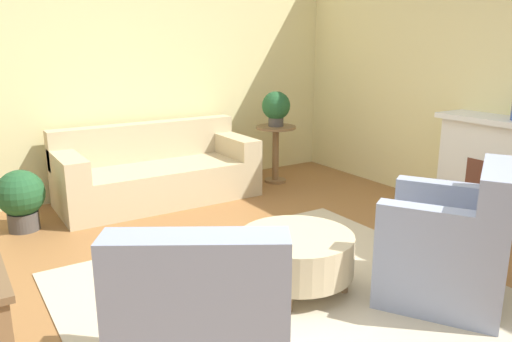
% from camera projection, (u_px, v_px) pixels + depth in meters
% --- Properties ---
extents(ground_plane, '(16.00, 16.00, 0.00)m').
position_uv_depth(ground_plane, '(280.00, 293.00, 3.53)').
color(ground_plane, '#996638').
extents(wall_back, '(9.99, 0.12, 2.80)m').
position_uv_depth(wall_back, '(127.00, 71.00, 5.67)').
color(wall_back, beige).
rests_on(wall_back, ground_plane).
extents(rug, '(2.87, 2.49, 0.01)m').
position_uv_depth(rug, '(280.00, 292.00, 3.53)').
color(rug, beige).
rests_on(rug, ground_plane).
extents(couch, '(2.14, 0.89, 0.83)m').
position_uv_depth(couch, '(157.00, 173.00, 5.54)').
color(couch, '#C6B289').
rests_on(couch, ground_plane).
extents(armchair_left, '(1.07, 1.07, 0.95)m').
position_uv_depth(armchair_left, '(203.00, 331.00, 2.40)').
color(armchair_left, '#8E99B2').
rests_on(armchair_left, rug).
extents(armchair_right, '(1.07, 1.07, 0.95)m').
position_uv_depth(armchair_right, '(451.00, 247.00, 3.37)').
color(armchair_right, '#8E99B2').
rests_on(armchair_right, rug).
extents(ottoman_table, '(0.82, 0.82, 0.40)m').
position_uv_depth(ottoman_table, '(297.00, 253.00, 3.53)').
color(ottoman_table, '#C6B289').
rests_on(ottoman_table, rug).
extents(side_table, '(0.49, 0.49, 0.71)m').
position_uv_depth(side_table, '(276.00, 145.00, 6.20)').
color(side_table, olive).
rests_on(side_table, ground_plane).
extents(potted_plant_on_side_table, '(0.35, 0.35, 0.43)m').
position_uv_depth(potted_plant_on_side_table, '(276.00, 107.00, 6.09)').
color(potted_plant_on_side_table, '#4C4742').
rests_on(potted_plant_on_side_table, side_table).
extents(potted_plant_floor, '(0.44, 0.44, 0.58)m').
position_uv_depth(potted_plant_floor, '(21.00, 197.00, 4.63)').
color(potted_plant_floor, '#4C4742').
rests_on(potted_plant_floor, ground_plane).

